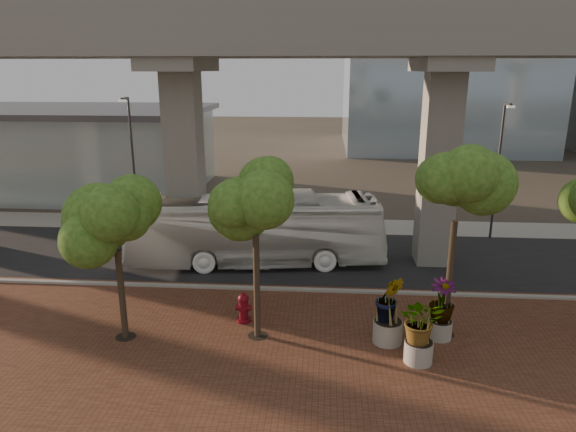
{
  "coord_description": "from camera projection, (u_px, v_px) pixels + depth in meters",
  "views": [
    {
      "loc": [
        0.78,
        -21.99,
        9.11
      ],
      "look_at": [
        -0.91,
        0.5,
        2.62
      ],
      "focal_mm": 32.0,
      "sensor_mm": 36.0,
      "label": 1
    }
  ],
  "objects": [
    {
      "name": "asphalt_road",
      "position": [
        308.0,
        258.0,
        25.56
      ],
      "size": [
        90.0,
        8.0,
        0.04
      ],
      "primitive_type": "cube",
      "color": "black",
      "rests_on": "ground"
    },
    {
      "name": "transit_viaduct",
      "position": [
        310.0,
        110.0,
        23.56
      ],
      "size": [
        72.0,
        5.6,
        12.4
      ],
      "color": "gray",
      "rests_on": "ground"
    },
    {
      "name": "street_tree_far_west",
      "position": [
        114.0,
        220.0,
        16.81
      ],
      "size": [
        3.63,
        3.63,
        5.95
      ],
      "color": "#3F3324",
      "rests_on": "ground"
    },
    {
      "name": "planter_right",
      "position": [
        442.0,
        303.0,
        17.58
      ],
      "size": [
        2.04,
        2.04,
        2.18
      ],
      "color": "#ADAA9C",
      "rests_on": "ground"
    },
    {
      "name": "streetlamp_west",
      "position": [
        132.0,
        152.0,
        30.3
      ],
      "size": [
        0.37,
        1.09,
        7.52
      ],
      "color": "#2C2D31",
      "rests_on": "ground"
    },
    {
      "name": "brick_plaza",
      "position": [
        297.0,
        372.0,
        15.98
      ],
      "size": [
        70.0,
        13.0,
        0.06
      ],
      "primitive_type": "cube",
      "color": "brown",
      "rests_on": "ground"
    },
    {
      "name": "far_sidewalk",
      "position": [
        312.0,
        226.0,
        30.83
      ],
      "size": [
        90.0,
        3.0,
        0.06
      ],
      "primitive_type": "cube",
      "color": "#9B9890",
      "rests_on": "ground"
    },
    {
      "name": "street_tree_near_west",
      "position": [
        255.0,
        206.0,
        16.77
      ],
      "size": [
        3.37,
        3.37,
        6.27
      ],
      "color": "#3F3324",
      "rests_on": "ground"
    },
    {
      "name": "ground",
      "position": [
        307.0,
        274.0,
        23.65
      ],
      "size": [
        160.0,
        160.0,
        0.0
      ],
      "primitive_type": "plane",
      "color": "#383228",
      "rests_on": "ground"
    },
    {
      "name": "planter_left",
      "position": [
        389.0,
        302.0,
        17.25
      ],
      "size": [
        2.24,
        2.24,
        2.46
      ],
      "color": "gray",
      "rests_on": "ground"
    },
    {
      "name": "station_pavilion",
      "position": [
        56.0,
        148.0,
        39.53
      ],
      "size": [
        23.0,
        13.0,
        6.3
      ],
      "color": "#A3B7BA",
      "rests_on": "ground"
    },
    {
      "name": "planter_front",
      "position": [
        421.0,
        324.0,
        16.1
      ],
      "size": [
        2.02,
        2.02,
        2.23
      ],
      "color": "#ABA59B",
      "rests_on": "ground"
    },
    {
      "name": "curb_strip",
      "position": [
        305.0,
        290.0,
        21.71
      ],
      "size": [
        70.0,
        0.25,
        0.16
      ],
      "primitive_type": "cube",
      "color": "#9B9890",
      "rests_on": "ground"
    },
    {
      "name": "transit_bus",
      "position": [
        256.0,
        230.0,
        24.5
      ],
      "size": [
        12.44,
        4.17,
        3.4
      ],
      "primitive_type": "imported",
      "rotation": [
        0.0,
        0.0,
        1.68
      ],
      "color": "white",
      "rests_on": "ground"
    },
    {
      "name": "street_tree_near_east",
      "position": [
        458.0,
        191.0,
        16.7
      ],
      "size": [
        3.56,
        3.56,
        6.86
      ],
      "color": "#3F3324",
      "rests_on": "ground"
    },
    {
      "name": "streetlamp_east",
      "position": [
        499.0,
        162.0,
        27.32
      ],
      "size": [
        0.37,
        1.07,
        7.39
      ],
      "color": "#2B2C30",
      "rests_on": "ground"
    },
    {
      "name": "fire_hydrant",
      "position": [
        244.0,
        308.0,
        18.94
      ],
      "size": [
        0.59,
        0.53,
        1.17
      ],
      "color": "maroon",
      "rests_on": "ground"
    }
  ]
}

